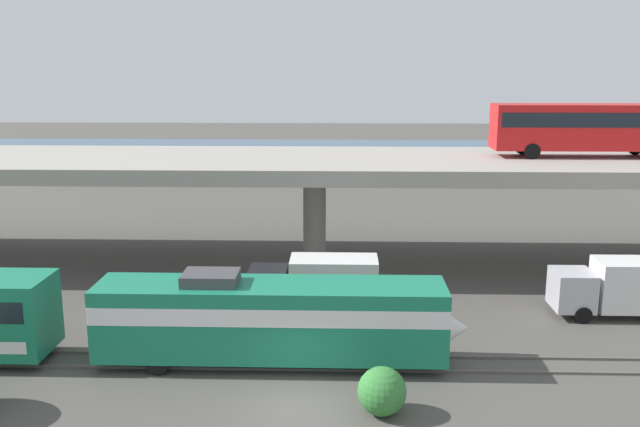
{
  "coord_description": "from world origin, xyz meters",
  "views": [
    {
      "loc": [
        1.72,
        -24.51,
        13.04
      ],
      "look_at": [
        0.28,
        22.87,
        2.72
      ],
      "focal_mm": 38.77,
      "sensor_mm": 36.0,
      "label": 1
    }
  ],
  "objects_px": {
    "transit_bus_on_overpass": "(587,125)",
    "parked_car_0": "(287,156)",
    "service_truck_west": "(317,284)",
    "parked_car_5": "(552,160)",
    "parked_car_4": "(348,156)",
    "parked_car_2": "(320,160)",
    "parked_car_3": "(141,155)",
    "parked_car_6": "(159,159)",
    "train_locomotive": "(288,317)",
    "service_truck_east": "(623,286)",
    "parked_car_1": "(461,158)"
  },
  "relations": [
    {
      "from": "transit_bus_on_overpass",
      "to": "parked_car_0",
      "type": "height_order",
      "value": "transit_bus_on_overpass"
    },
    {
      "from": "service_truck_west",
      "to": "parked_car_5",
      "type": "distance_m",
      "value": 50.16
    },
    {
      "from": "parked_car_0",
      "to": "parked_car_4",
      "type": "distance_m",
      "value": 7.25
    },
    {
      "from": "parked_car_2",
      "to": "parked_car_3",
      "type": "bearing_deg",
      "value": 169.26
    },
    {
      "from": "parked_car_4",
      "to": "parked_car_5",
      "type": "xyz_separation_m",
      "value": [
        23.0,
        -2.82,
        -0.0
      ]
    },
    {
      "from": "parked_car_2",
      "to": "parked_car_6",
      "type": "relative_size",
      "value": 0.96
    },
    {
      "from": "parked_car_0",
      "to": "parked_car_4",
      "type": "height_order",
      "value": "same"
    },
    {
      "from": "train_locomotive",
      "to": "parked_car_2",
      "type": "bearing_deg",
      "value": 90.12
    },
    {
      "from": "transit_bus_on_overpass",
      "to": "parked_car_2",
      "type": "height_order",
      "value": "transit_bus_on_overpass"
    },
    {
      "from": "parked_car_6",
      "to": "parked_car_0",
      "type": "bearing_deg",
      "value": 13.98
    },
    {
      "from": "service_truck_east",
      "to": "parked_car_1",
      "type": "relative_size",
      "value": 1.64
    },
    {
      "from": "train_locomotive",
      "to": "service_truck_east",
      "type": "xyz_separation_m",
      "value": [
        17.05,
        6.37,
        -0.56
      ]
    },
    {
      "from": "train_locomotive",
      "to": "parked_car_4",
      "type": "relative_size",
      "value": 3.75
    },
    {
      "from": "transit_bus_on_overpass",
      "to": "parked_car_3",
      "type": "height_order",
      "value": "transit_bus_on_overpass"
    },
    {
      "from": "train_locomotive",
      "to": "parked_car_4",
      "type": "xyz_separation_m",
      "value": [
        3.14,
        52.62,
        0.19
      ]
    },
    {
      "from": "parked_car_0",
      "to": "transit_bus_on_overpass",
      "type": "bearing_deg",
      "value": 121.97
    },
    {
      "from": "transit_bus_on_overpass",
      "to": "parked_car_6",
      "type": "height_order",
      "value": "transit_bus_on_overpass"
    },
    {
      "from": "service_truck_west",
      "to": "parked_car_2",
      "type": "bearing_deg",
      "value": -88.43
    },
    {
      "from": "train_locomotive",
      "to": "parked_car_2",
      "type": "xyz_separation_m",
      "value": [
        -0.1,
        48.45,
        0.2
      ]
    },
    {
      "from": "parked_car_0",
      "to": "parked_car_3",
      "type": "height_order",
      "value": "same"
    },
    {
      "from": "parked_car_6",
      "to": "parked_car_1",
      "type": "bearing_deg",
      "value": 3.96
    },
    {
      "from": "parked_car_5",
      "to": "service_truck_west",
      "type": "bearing_deg",
      "value": -120.01
    },
    {
      "from": "parked_car_2",
      "to": "parked_car_5",
      "type": "height_order",
      "value": "same"
    },
    {
      "from": "parked_car_5",
      "to": "train_locomotive",
      "type": "bearing_deg",
      "value": -117.69
    },
    {
      "from": "train_locomotive",
      "to": "service_truck_east",
      "type": "bearing_deg",
      "value": 20.51
    },
    {
      "from": "parked_car_3",
      "to": "parked_car_6",
      "type": "bearing_deg",
      "value": 130.47
    },
    {
      "from": "parked_car_6",
      "to": "train_locomotive",
      "type": "bearing_deg",
      "value": -69.36
    },
    {
      "from": "transit_bus_on_overpass",
      "to": "parked_car_3",
      "type": "bearing_deg",
      "value": 137.93
    },
    {
      "from": "parked_car_0",
      "to": "parked_car_1",
      "type": "height_order",
      "value": "same"
    },
    {
      "from": "parked_car_5",
      "to": "service_truck_east",
      "type": "bearing_deg",
      "value": -101.82
    },
    {
      "from": "parked_car_3",
      "to": "parked_car_6",
      "type": "relative_size",
      "value": 0.97
    },
    {
      "from": "parked_car_5",
      "to": "parked_car_2",
      "type": "bearing_deg",
      "value": -177.04
    },
    {
      "from": "parked_car_1",
      "to": "service_truck_east",
      "type": "bearing_deg",
      "value": -88.86
    },
    {
      "from": "transit_bus_on_overpass",
      "to": "parked_car_4",
      "type": "bearing_deg",
      "value": 112.62
    },
    {
      "from": "service_truck_west",
      "to": "service_truck_east",
      "type": "bearing_deg",
      "value": -180.0
    },
    {
      "from": "parked_car_1",
      "to": "train_locomotive",
      "type": "bearing_deg",
      "value": -107.54
    },
    {
      "from": "parked_car_2",
      "to": "parked_car_1",
      "type": "bearing_deg",
      "value": 9.28
    },
    {
      "from": "parked_car_1",
      "to": "parked_car_3",
      "type": "xyz_separation_m",
      "value": [
        -37.77,
        1.42,
        0.0
      ]
    },
    {
      "from": "service_truck_west",
      "to": "parked_car_6",
      "type": "distance_m",
      "value": 46.59
    },
    {
      "from": "parked_car_6",
      "to": "service_truck_east",
      "type": "bearing_deg",
      "value": -50.1
    },
    {
      "from": "train_locomotive",
      "to": "parked_car_6",
      "type": "relative_size",
      "value": 3.5
    },
    {
      "from": "parked_car_3",
      "to": "parked_car_4",
      "type": "relative_size",
      "value": 1.04
    },
    {
      "from": "train_locomotive",
      "to": "parked_car_1",
      "type": "bearing_deg",
      "value": 72.46
    },
    {
      "from": "train_locomotive",
      "to": "parked_car_1",
      "type": "height_order",
      "value": "train_locomotive"
    },
    {
      "from": "parked_car_4",
      "to": "parked_car_3",
      "type": "bearing_deg",
      "value": -179.79
    },
    {
      "from": "parked_car_1",
      "to": "parked_car_6",
      "type": "bearing_deg",
      "value": -176.04
    },
    {
      "from": "transit_bus_on_overpass",
      "to": "parked_car_4",
      "type": "relative_size",
      "value": 2.76
    },
    {
      "from": "parked_car_4",
      "to": "parked_car_6",
      "type": "relative_size",
      "value": 0.93
    },
    {
      "from": "parked_car_4",
      "to": "parked_car_2",
      "type": "bearing_deg",
      "value": -127.86
    },
    {
      "from": "train_locomotive",
      "to": "parked_car_0",
      "type": "distance_m",
      "value": 52.43
    }
  ]
}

